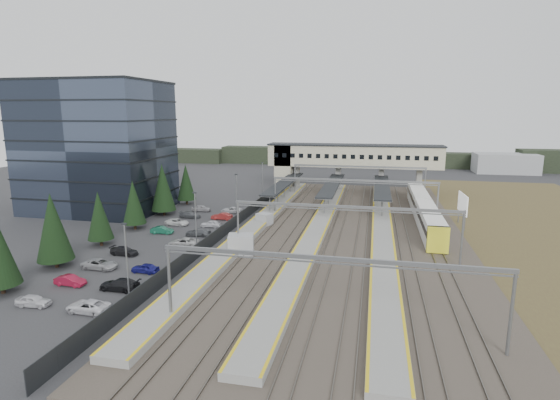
% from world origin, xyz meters
% --- Properties ---
extents(ground, '(220.00, 220.00, 0.00)m').
position_xyz_m(ground, '(0.00, 0.00, 0.00)').
color(ground, '#2B2B2D').
rests_on(ground, ground).
extents(office_building, '(24.30, 18.30, 24.30)m').
position_xyz_m(office_building, '(-36.00, 12.00, 12.19)').
color(office_building, '#323B4E').
rests_on(office_building, ground).
extents(conifer_row, '(4.42, 49.82, 9.50)m').
position_xyz_m(conifer_row, '(-22.00, -3.86, 4.84)').
color(conifer_row, black).
rests_on(conifer_row, ground).
extents(car_park, '(10.43, 44.49, 1.27)m').
position_xyz_m(car_park, '(-13.28, -7.01, 0.58)').
color(car_park, silver).
rests_on(car_park, ground).
extents(lampposts, '(0.50, 53.25, 8.07)m').
position_xyz_m(lampposts, '(-8.00, 1.25, 4.34)').
color(lampposts, slate).
rests_on(lampposts, ground).
extents(fence, '(0.08, 90.00, 2.00)m').
position_xyz_m(fence, '(-6.50, 5.00, 1.00)').
color(fence, '#26282B').
rests_on(fence, ground).
extents(relay_cabin_near, '(3.77, 3.12, 2.76)m').
position_xyz_m(relay_cabin_near, '(-1.41, -8.69, 1.38)').
color(relay_cabin_near, '#989A9D').
rests_on(relay_cabin_near, ground).
extents(relay_cabin_far, '(2.86, 2.66, 2.10)m').
position_xyz_m(relay_cabin_far, '(-2.11, 6.60, 1.05)').
color(relay_cabin_far, '#989A9D').
rests_on(relay_cabin_far, ground).
extents(rail_corridor, '(34.00, 90.00, 0.92)m').
position_xyz_m(rail_corridor, '(9.34, 5.00, 0.29)').
color(rail_corridor, '#353128').
rests_on(rail_corridor, ground).
extents(canopies, '(23.10, 30.00, 3.28)m').
position_xyz_m(canopies, '(7.00, 27.00, 3.92)').
color(canopies, black).
rests_on(canopies, ground).
extents(footbridge, '(40.40, 6.40, 11.20)m').
position_xyz_m(footbridge, '(7.70, 42.00, 7.93)').
color(footbridge, '#A5A084').
rests_on(footbridge, ground).
extents(gantries, '(28.40, 62.28, 7.17)m').
position_xyz_m(gantries, '(12.00, 3.00, 6.00)').
color(gantries, slate).
rests_on(gantries, ground).
extents(train, '(2.80, 38.89, 3.52)m').
position_xyz_m(train, '(24.00, 15.78, 2.00)').
color(train, white).
rests_on(train, ground).
extents(billboard, '(0.38, 6.40, 5.51)m').
position_xyz_m(billboard, '(29.77, 12.96, 3.73)').
color(billboard, slate).
rests_on(billboard, ground).
extents(treeline_far, '(170.00, 19.00, 7.00)m').
position_xyz_m(treeline_far, '(23.81, 92.28, 2.95)').
color(treeline_far, black).
rests_on(treeline_far, ground).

